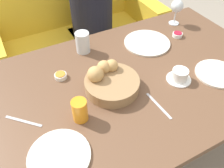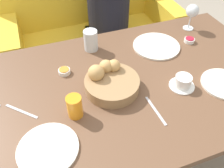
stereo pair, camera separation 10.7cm
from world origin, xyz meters
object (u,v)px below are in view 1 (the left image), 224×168
at_px(seated_person, 93,27).
at_px(plate_near_right, 217,73).
at_px(couch, 75,41).
at_px(jam_bowl_honey, 61,76).
at_px(jam_bowl_berry, 177,35).
at_px(wine_glass, 177,7).
at_px(fork_silver, 24,121).
at_px(coffee_cup, 180,76).
at_px(water_tumbler, 83,42).
at_px(bread_basket, 110,81).
at_px(knife_silver, 159,106).
at_px(plate_far_center, 147,43).
at_px(plate_near_left, 59,156).
at_px(juice_glass, 80,110).

relative_size(seated_person, plate_near_right, 5.53).
xyz_separation_m(couch, seated_person, (0.12, -0.15, 0.19)).
bearing_deg(jam_bowl_honey, jam_bowl_berry, 1.82).
bearing_deg(wine_glass, fork_silver, -162.13).
distance_m(coffee_cup, fork_silver, 0.72).
bearing_deg(water_tumbler, coffee_cup, -53.69).
height_order(seated_person, plate_near_right, seated_person).
distance_m(bread_basket, knife_silver, 0.24).
bearing_deg(coffee_cup, plate_far_center, 83.58).
xyz_separation_m(couch, fork_silver, (-0.58, -1.03, 0.41)).
relative_size(water_tumbler, jam_bowl_honey, 1.94).
distance_m(plate_near_left, fork_silver, 0.23).
height_order(couch, coffee_cup, couch).
height_order(plate_near_left, coffee_cup, coffee_cup).
bearing_deg(plate_near_left, seated_person, 60.63).
xyz_separation_m(bread_basket, plate_near_left, (-0.32, -0.23, -0.03)).
relative_size(plate_near_right, jam_bowl_honey, 3.61).
height_order(seated_person, jam_bowl_berry, seated_person).
relative_size(coffee_cup, knife_silver, 0.71).
bearing_deg(seated_person, plate_near_left, -119.37).
bearing_deg(jam_bowl_honey, coffee_cup, -29.34).
bearing_deg(jam_bowl_berry, bread_basket, -160.69).
distance_m(plate_near_right, knife_silver, 0.38).
distance_m(plate_far_center, juice_glass, 0.63).
bearing_deg(plate_far_center, coffee_cup, -96.42).
relative_size(plate_far_center, juice_glass, 2.59).
bearing_deg(couch, plate_near_left, -111.88).
xyz_separation_m(plate_near_right, knife_silver, (-0.37, -0.03, -0.00)).
bearing_deg(water_tumbler, plate_far_center, -16.29).
bearing_deg(couch, juice_glass, -108.08).
bearing_deg(knife_silver, seated_person, 81.35).
distance_m(couch, juice_glass, 1.27).
bearing_deg(seated_person, fork_silver, -128.29).
xyz_separation_m(seated_person, juice_glass, (-0.48, -0.97, 0.27)).
bearing_deg(fork_silver, plate_far_center, 16.69).
distance_m(juice_glass, coffee_cup, 0.50).
distance_m(seated_person, jam_bowl_berry, 0.76).
bearing_deg(fork_silver, jam_bowl_honey, 39.10).
xyz_separation_m(bread_basket, fork_silver, (-0.40, -0.01, -0.04)).
xyz_separation_m(couch, plate_far_center, (0.17, -0.81, 0.42)).
xyz_separation_m(plate_near_right, coffee_cup, (-0.19, 0.06, 0.02)).
bearing_deg(plate_near_right, coffee_cup, 163.35).
bearing_deg(plate_far_center, jam_bowl_berry, -6.48).
height_order(plate_near_right, jam_bowl_berry, jam_bowl_berry).
distance_m(plate_far_center, jam_bowl_berry, 0.20).
bearing_deg(coffee_cup, juice_glass, 179.51).
relative_size(bread_basket, jam_bowl_berry, 4.25).
bearing_deg(jam_bowl_honey, bread_basket, -43.43).
xyz_separation_m(couch, jam_bowl_honey, (-0.36, -0.85, 0.43)).
relative_size(plate_near_left, knife_silver, 1.37).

